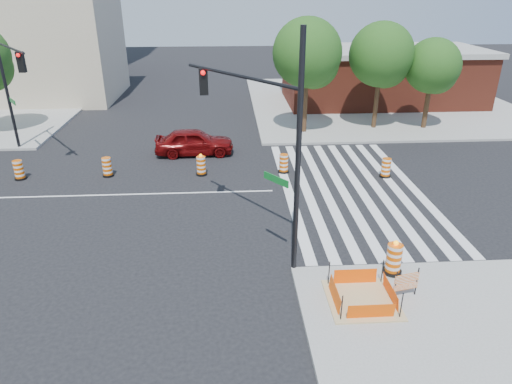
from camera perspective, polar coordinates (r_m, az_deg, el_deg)
ground at (r=23.08m, az=-15.51°, el=-0.29°), size 120.00×120.00×0.00m
sidewalk_ne at (r=41.75m, az=15.07°, el=10.80°), size 22.00×22.00×0.15m
crosswalk_east at (r=23.35m, az=11.75°, el=0.42°), size 6.75×13.50×0.01m
lane_centerline at (r=23.08m, az=-15.51°, el=-0.28°), size 14.00×0.12×0.01m
excavation_pit at (r=15.24m, az=13.12°, el=-12.83°), size 2.20×2.20×0.90m
brick_storefront at (r=41.31m, az=15.42°, el=13.82°), size 16.50×8.50×4.60m
beige_midrise at (r=45.99m, az=-26.31°, el=16.66°), size 14.00×10.00×10.00m
red_coupe at (r=27.65m, az=-7.73°, el=6.25°), size 4.69×2.03×1.58m
signal_pole_se at (r=15.60m, az=0.91°, el=8.37°), size 3.79×5.01×8.13m
signal_pole_nw at (r=29.51m, az=-28.53°, el=13.02°), size 3.61×5.04×8.02m
pit_drum at (r=16.55m, az=16.83°, el=-8.10°), size 0.65×0.65×1.28m
barricade at (r=15.50m, az=18.29°, el=-10.63°), size 0.85×0.23×1.02m
tree_north_c at (r=30.87m, az=6.46°, el=16.45°), size 4.48×4.48×7.61m
tree_north_d at (r=32.79m, az=15.41°, el=15.82°), size 4.27×4.27×7.26m
tree_north_e at (r=33.92m, az=21.23°, el=14.15°), size 3.71×3.67×6.24m
median_drum_1 at (r=26.87m, az=-27.51°, el=2.39°), size 0.60×0.60×1.02m
median_drum_2 at (r=25.50m, az=-18.10°, el=2.92°), size 0.60×0.60×1.02m
median_drum_3 at (r=24.58m, az=-6.86°, el=3.22°), size 0.60×0.60×1.18m
median_drum_4 at (r=24.77m, az=3.48°, el=3.50°), size 0.60×0.60×1.02m
median_drum_5 at (r=25.09m, az=15.92°, el=2.86°), size 0.60×0.60×1.02m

